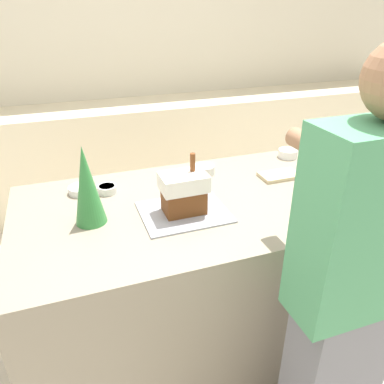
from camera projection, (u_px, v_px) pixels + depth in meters
name	position (u px, v px, depth m)	size (l,w,h in m)	color
ground_plane	(203.00, 332.00, 2.28)	(12.00, 12.00, 0.00)	beige
wall_back	(120.00, 59.00, 3.55)	(8.00, 0.05, 2.60)	beige
back_cabinet_block	(133.00, 153.00, 3.65)	(6.00, 0.60, 0.95)	beige
kitchen_island	(204.00, 273.00, 2.07)	(1.85, 0.98, 0.91)	gray
baking_tray	(184.00, 212.00, 1.75)	(0.40, 0.33, 0.01)	#9E9EA8
gingerbread_house	(184.00, 192.00, 1.71)	(0.21, 0.14, 0.27)	brown
decorative_tree	(87.00, 186.00, 1.60)	(0.14, 0.14, 0.36)	#33843D
candy_bowl_far_left	(107.00, 189.00, 1.93)	(0.10, 0.10, 0.04)	silver
candy_bowl_center_rear	(288.00, 153.00, 2.37)	(0.12, 0.12, 0.05)	white
candy_bowl_near_tray_right	(81.00, 189.00, 1.93)	(0.13, 0.13, 0.04)	white
candy_bowl_beside_tree	(204.00, 169.00, 2.14)	(0.12, 0.12, 0.05)	silver
cookbook	(280.00, 175.00, 2.11)	(0.22, 0.13, 0.02)	#CCB78C
mug	(327.00, 168.00, 2.11)	(0.10, 0.10, 0.09)	white
person	(351.00, 291.00, 1.31)	(0.45, 0.57, 1.73)	slate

